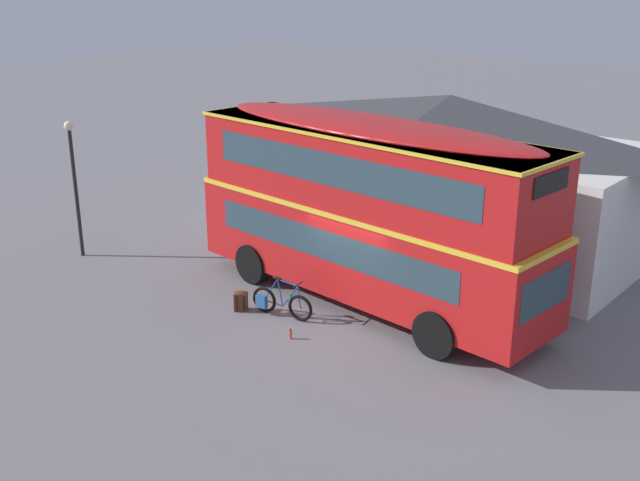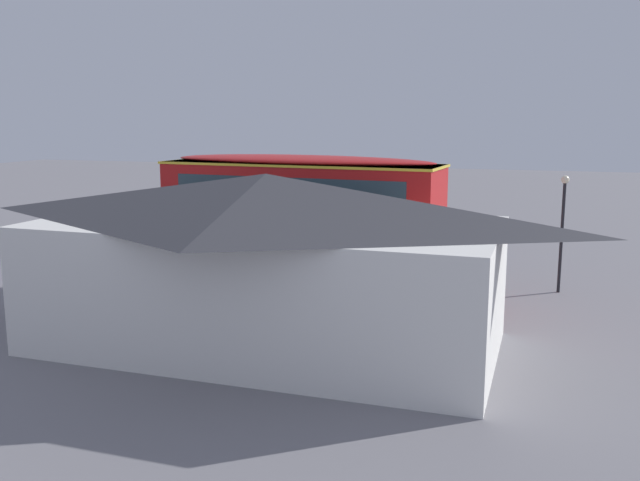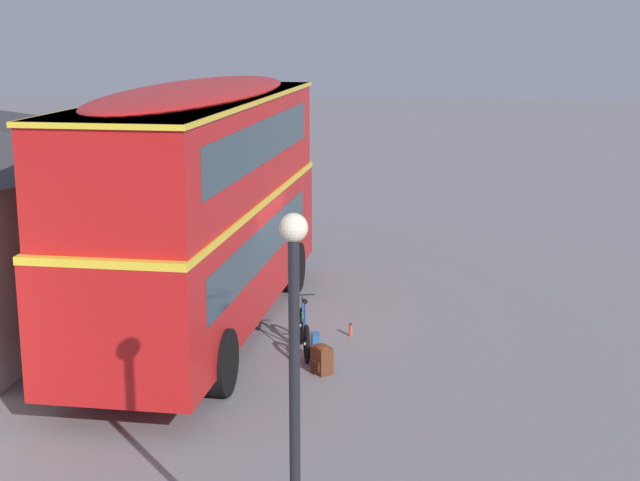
{
  "view_description": "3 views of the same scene",
  "coord_description": "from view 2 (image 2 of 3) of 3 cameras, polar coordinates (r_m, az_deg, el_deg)",
  "views": [
    {
      "loc": [
        10.29,
        -13.91,
        8.03
      ],
      "look_at": [
        -0.31,
        -1.06,
        2.19
      ],
      "focal_mm": 42.54,
      "sensor_mm": 36.0,
      "label": 1
    },
    {
      "loc": [
        -8.03,
        23.02,
        6.07
      ],
      "look_at": [
        -0.81,
        0.04,
        1.73
      ],
      "focal_mm": 38.65,
      "sensor_mm": 36.0,
      "label": 2
    },
    {
      "loc": [
        -17.62,
        -2.8,
        5.82
      ],
      "look_at": [
        -0.32,
        -1.46,
        1.85
      ],
      "focal_mm": 53.06,
      "sensor_mm": 36.0,
      "label": 3
    }
  ],
  "objects": [
    {
      "name": "ground_plane",
      "position": [
        25.12,
        -1.73,
        -3.78
      ],
      "size": [
        120.0,
        120.0,
        0.0
      ],
      "primitive_type": "plane",
      "color": "slate"
    },
    {
      "name": "double_decker_bus",
      "position": [
        23.78,
        -1.67,
        1.92
      ],
      "size": [
        10.17,
        3.36,
        4.79
      ],
      "color": "black",
      "rests_on": "ground"
    },
    {
      "name": "touring_bicycle",
      "position": [
        25.82,
        2.21,
        -2.55
      ],
      "size": [
        1.72,
        0.65,
        1.04
      ],
      "color": "black",
      "rests_on": "ground"
    },
    {
      "name": "backpack_on_ground",
      "position": [
        25.96,
        4.53,
        -2.73
      ],
      "size": [
        0.42,
        0.4,
        0.52
      ],
      "color": "#592D19",
      "rests_on": "ground"
    },
    {
      "name": "water_bottle_red_squeeze",
      "position": [
        26.87,
        0.49,
        -2.59
      ],
      "size": [
        0.07,
        0.07,
        0.25
      ],
      "color": "#D84C33",
      "rests_on": "ground"
    },
    {
      "name": "pub_building",
      "position": [
        18.3,
        -4.41,
        -1.54
      ],
      "size": [
        12.49,
        6.62,
        4.62
      ],
      "color": "silver",
      "rests_on": "ground"
    },
    {
      "name": "street_lamp",
      "position": [
        25.16,
        19.45,
        1.64
      ],
      "size": [
        0.28,
        0.28,
        4.1
      ],
      "color": "black",
      "rests_on": "ground"
    }
  ]
}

